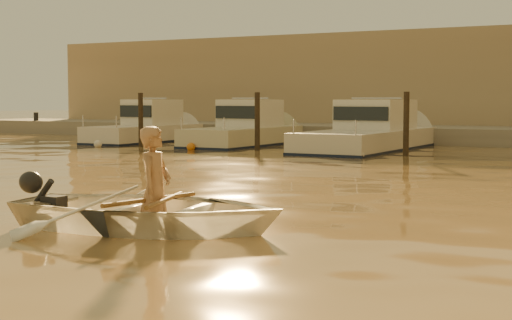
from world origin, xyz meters
The scene contains 17 objects.
ground_plane centered at (0.00, 0.00, 0.00)m, with size 160.00×160.00×0.00m, color brown.
dinghy centered at (1.15, -1.21, 0.27)m, with size 2.72×3.81×0.79m, color white.
person centered at (1.25, -1.19, 0.56)m, with size 0.63×0.41×1.71m, color #A37651.
outboard_motor centered at (-0.32, -1.49, 0.28)m, with size 0.90×0.40×0.70m, color black, non-canonical shape.
oar_port centered at (1.40, -1.16, 0.42)m, with size 0.06×0.06×2.10m, color brown.
oar_starboard centered at (1.20, -1.20, 0.42)m, with size 0.06×0.06×2.10m, color brown.
moored_boat_0 centered at (-12.02, 16.00, 0.62)m, with size 2.03×6.53×1.75m, color silver, non-canonical shape.
moored_boat_1 centered at (-7.36, 16.00, 0.62)m, with size 2.23×6.63×1.75m, color beige, non-canonical shape.
moored_boat_2 centered at (-2.30, 16.00, 0.62)m, with size 2.60×8.60×1.75m, color beige, non-canonical shape.
piling_0 centered at (-10.50, 13.80, 0.90)m, with size 0.18×0.18×2.20m, color #2D2319.
piling_1 centered at (-5.50, 13.80, 0.90)m, with size 0.18×0.18×2.20m, color #2D2319.
piling_2 centered at (-0.20, 13.80, 0.90)m, with size 0.18×0.18×2.20m, color #2D2319.
fender_a centered at (-11.67, 12.72, 0.10)m, with size 0.30×0.30×0.30m, color silver.
fender_b centered at (-7.69, 12.98, 0.10)m, with size 0.30×0.30×0.30m, color orange.
fender_c centered at (-1.12, 12.25, 0.10)m, with size 0.30×0.30×0.30m, color silver.
quay centered at (0.00, 21.50, 0.15)m, with size 52.00×4.00×1.00m, color gray.
waterfront_building centered at (0.00, 27.00, 2.40)m, with size 46.00×7.00×4.80m, color #9E8466.
Camera 1 is at (7.59, -9.73, 1.79)m, focal length 55.00 mm.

